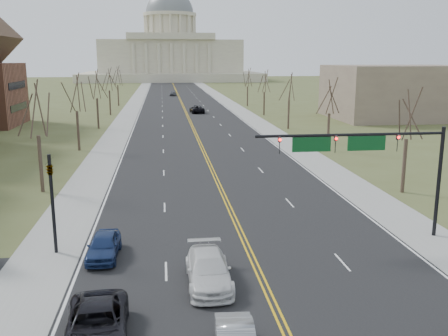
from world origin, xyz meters
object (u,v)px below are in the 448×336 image
object	(u,v)px
signal_left	(52,193)
car_sb_inner_second	(208,270)
car_sb_outer_second	(104,246)
car_sb_outer_lead	(96,325)
car_far_nb	(197,109)
car_far_sb	(173,93)
signal_mast	(365,151)

from	to	relation	value
signal_left	car_sb_inner_second	distance (m)	10.59
signal_left	car_sb_outer_second	world-z (taller)	signal_left
car_sb_outer_lead	car_far_nb	world-z (taller)	car_far_nb
car_sb_inner_second	car_sb_outer_second	xyz separation A→B (m)	(-5.73, 4.25, -0.06)
car_sb_outer_lead	car_far_nb	distance (m)	87.35
car_far_sb	signal_left	bearing A→B (deg)	-87.18
car_sb_inner_second	car_far_nb	size ratio (longest dim) A/B	0.94
car_sb_outer_lead	car_far_sb	world-z (taller)	car_far_sb
signal_left	signal_mast	bearing A→B (deg)	-0.00
car_far_nb	car_sb_outer_lead	bearing A→B (deg)	79.20
signal_mast	car_far_sb	distance (m)	126.28
signal_left	car_sb_outer_lead	bearing A→B (deg)	-70.35
car_sb_outer_lead	car_sb_inner_second	size ratio (longest dim) A/B	1.02
signal_mast	car_sb_outer_second	distance (m)	16.81
signal_mast	car_far_sb	xyz separation A→B (m)	(-9.03, 125.86, -4.97)
car_sb_outer_lead	car_sb_outer_second	size ratio (longest dim) A/B	1.29
signal_mast	car_sb_outer_lead	size ratio (longest dim) A/B	2.20
signal_left	car_far_sb	distance (m)	126.28
car_sb_inner_second	car_far_sb	world-z (taller)	car_sb_inner_second
signal_left	car_far_nb	size ratio (longest dim) A/B	1.05
car_sb_inner_second	signal_left	bearing A→B (deg)	148.11
signal_left	car_far_nb	world-z (taller)	signal_left
signal_mast	car_far_sb	bearing A→B (deg)	94.10
car_sb_outer_second	car_far_nb	size ratio (longest dim) A/B	0.75
car_sb_inner_second	car_far_sb	size ratio (longest dim) A/B	1.18
signal_left	car_sb_outer_second	distance (m)	4.32
signal_left	car_sb_outer_lead	xyz separation A→B (m)	(3.63, -10.18, -2.94)
car_sb_outer_second	car_far_nb	world-z (taller)	car_far_nb
car_sb_outer_lead	car_sb_inner_second	xyz separation A→B (m)	(5.03, 4.82, 0.02)
signal_mast	car_sb_outer_lead	xyz separation A→B (m)	(-15.31, -10.17, -4.98)
car_sb_outer_lead	car_far_nb	xyz separation A→B (m)	(10.14, 86.76, 0.03)
car_sb_inner_second	car_sb_outer_second	bearing A→B (deg)	143.24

